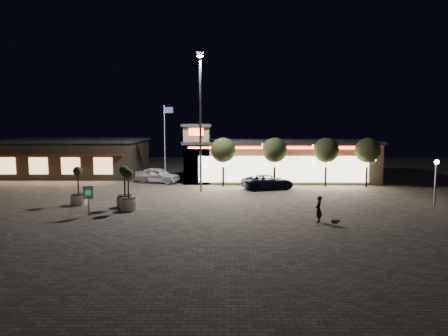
{
  "coord_description": "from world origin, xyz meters",
  "views": [
    {
      "loc": [
        4.37,
        -27.67,
        6.18
      ],
      "look_at": [
        4.11,
        6.0,
        2.39
      ],
      "focal_mm": 32.0,
      "sensor_mm": 36.0,
      "label": 1
    }
  ],
  "objects_px": {
    "pickup_truck": "(268,182)",
    "planter_mid": "(129,197)",
    "white_sedan": "(158,175)",
    "planter_left": "(79,193)",
    "pedestrian": "(319,209)",
    "valet_sign": "(88,195)"
  },
  "relations": [
    {
      "from": "white_sedan",
      "to": "valet_sign",
      "type": "xyz_separation_m",
      "value": [
        -2.04,
        -14.92,
        0.62
      ]
    },
    {
      "from": "pickup_truck",
      "to": "pedestrian",
      "type": "bearing_deg",
      "value": 172.63
    },
    {
      "from": "white_sedan",
      "to": "planter_left",
      "type": "relative_size",
      "value": 1.6
    },
    {
      "from": "pickup_truck",
      "to": "planter_left",
      "type": "xyz_separation_m",
      "value": [
        -15.15,
        -7.48,
        0.22
      ]
    },
    {
      "from": "white_sedan",
      "to": "planter_mid",
      "type": "distance_m",
      "value": 13.15
    },
    {
      "from": "white_sedan",
      "to": "planter_left",
      "type": "height_order",
      "value": "planter_left"
    },
    {
      "from": "white_sedan",
      "to": "pedestrian",
      "type": "height_order",
      "value": "pedestrian"
    },
    {
      "from": "pickup_truck",
      "to": "pedestrian",
      "type": "height_order",
      "value": "pedestrian"
    },
    {
      "from": "pickup_truck",
      "to": "planter_mid",
      "type": "xyz_separation_m",
      "value": [
        -10.89,
        -9.3,
        0.23
      ]
    },
    {
      "from": "pickup_truck",
      "to": "white_sedan",
      "type": "height_order",
      "value": "white_sedan"
    },
    {
      "from": "pickup_truck",
      "to": "planter_mid",
      "type": "distance_m",
      "value": 14.32
    },
    {
      "from": "pedestrian",
      "to": "white_sedan",
      "type": "bearing_deg",
      "value": -114.84
    },
    {
      "from": "planter_left",
      "to": "pedestrian",
      "type": "bearing_deg",
      "value": -17.2
    },
    {
      "from": "white_sedan",
      "to": "planter_left",
      "type": "xyz_separation_m",
      "value": [
        -4.06,
        -11.32,
        0.11
      ]
    },
    {
      "from": "planter_left",
      "to": "planter_mid",
      "type": "xyz_separation_m",
      "value": [
        4.26,
        -1.83,
        0.02
      ]
    },
    {
      "from": "white_sedan",
      "to": "pedestrian",
      "type": "xyz_separation_m",
      "value": [
        12.93,
        -16.58,
        0.04
      ]
    },
    {
      "from": "white_sedan",
      "to": "planter_mid",
      "type": "xyz_separation_m",
      "value": [
        0.2,
        -13.14,
        0.12
      ]
    },
    {
      "from": "pickup_truck",
      "to": "white_sedan",
      "type": "xyz_separation_m",
      "value": [
        -11.09,
        3.84,
        0.11
      ]
    },
    {
      "from": "planter_left",
      "to": "pickup_truck",
      "type": "bearing_deg",
      "value": 26.26
    },
    {
      "from": "white_sedan",
      "to": "pickup_truck",
      "type": "bearing_deg",
      "value": -90.96
    },
    {
      "from": "pickup_truck",
      "to": "planter_left",
      "type": "height_order",
      "value": "planter_left"
    },
    {
      "from": "planter_left",
      "to": "planter_mid",
      "type": "height_order",
      "value": "planter_mid"
    }
  ]
}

